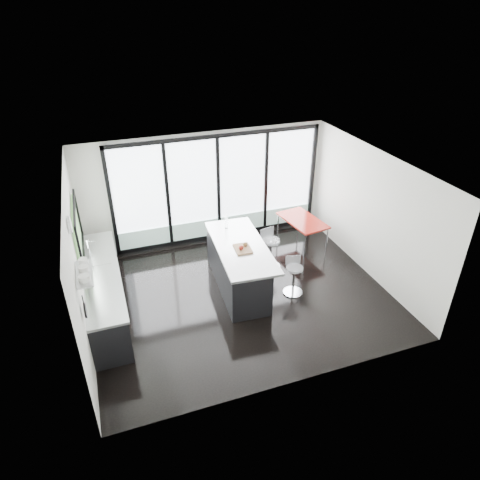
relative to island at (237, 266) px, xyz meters
name	(u,v)px	position (x,y,z in m)	size (l,w,h in m)	color
floor	(240,295)	(-0.05, -0.35, -0.50)	(6.00, 5.00, 0.00)	black
ceiling	(240,169)	(-0.05, -0.35, 2.30)	(6.00, 5.00, 0.00)	white
wall_back	(217,193)	(0.22, 2.12, 0.77)	(6.00, 0.09, 2.80)	beige
wall_front	(297,316)	(-0.05, -2.85, 0.90)	(6.00, 0.00, 2.80)	beige
wall_left	(78,250)	(-3.03, -0.08, 1.06)	(0.26, 5.00, 2.80)	beige
wall_right	(372,214)	(2.95, -0.35, 0.90)	(0.00, 5.00, 2.80)	beige
counter_cabinets	(105,292)	(-2.72, 0.05, -0.04)	(0.69, 3.24, 1.36)	black
island	(237,266)	(0.00, 0.00, 0.00)	(1.19, 2.49, 1.29)	black
bar_stool_near	(294,280)	(1.02, -0.66, -0.18)	(0.41, 0.41, 0.65)	silver
bar_stool_far	(270,253)	(0.95, 0.41, -0.13)	(0.46, 0.46, 0.74)	silver
red_table	(302,232)	(2.10, 1.12, -0.16)	(0.74, 1.30, 0.70)	maroon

